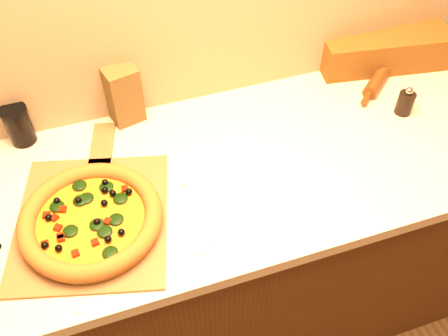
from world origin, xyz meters
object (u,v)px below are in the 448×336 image
at_px(dark_jar, 19,125).
at_px(rolling_pin, 381,75).
at_px(pizza, 91,219).
at_px(pepper_grinder, 405,102).
at_px(pizza_peel, 93,214).

bearing_deg(dark_jar, rolling_pin, -4.30).
bearing_deg(pizza, rolling_pin, 16.29).
bearing_deg(pepper_grinder, rolling_pin, 84.61).
relative_size(pizza, dark_jar, 2.92).
height_order(rolling_pin, dark_jar, dark_jar).
bearing_deg(pizza_peel, dark_jar, 128.46).
relative_size(pizza_peel, pizza, 1.70).
xyz_separation_m(pizza_peel, pepper_grinder, (1.00, 0.09, 0.04)).
relative_size(rolling_pin, dark_jar, 2.15).
distance_m(pizza, dark_jar, 0.41).
distance_m(pizza_peel, dark_jar, 0.38).
relative_size(pizza_peel, rolling_pin, 2.32).
xyz_separation_m(pizza_peel, rolling_pin, (1.01, 0.26, 0.02)).
bearing_deg(pizza_peel, pepper_grinder, 20.26).
relative_size(pizza_peel, dark_jar, 4.97).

